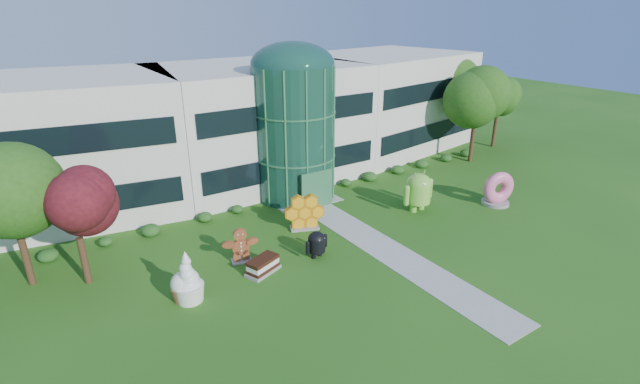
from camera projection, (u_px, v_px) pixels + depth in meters
ground at (402, 260)px, 26.84m from camera, size 140.00×140.00×0.00m
building at (258, 121)px, 38.99m from camera, size 46.00×15.00×9.30m
atrium at (294, 133)px, 34.27m from camera, size 6.00×6.00×9.80m
walkway at (379, 246)px, 28.38m from camera, size 2.40×20.00×0.04m
tree_red at (78, 232)px, 23.54m from camera, size 4.00×4.00×6.00m
trees_backdrop at (288, 139)px, 35.30m from camera, size 52.00×8.00×8.40m
android_green at (419, 189)px, 32.74m from camera, size 2.96×2.04×3.26m
android_black at (317, 242)px, 26.83m from camera, size 1.80×1.34×1.88m
donut at (497, 188)px, 33.91m from camera, size 2.71×1.85×2.57m
gingerbread at (241, 245)px, 26.29m from camera, size 2.44×1.40×2.12m
ice_cream_sandwich at (263, 265)px, 25.41m from camera, size 2.21×1.64×0.88m
honeycomb at (304, 214)px, 30.18m from camera, size 2.93×1.94×2.17m
froyo at (188, 277)px, 22.63m from camera, size 2.01×2.01×2.73m
cupcake at (183, 287)px, 22.87m from camera, size 1.54×1.54×1.58m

